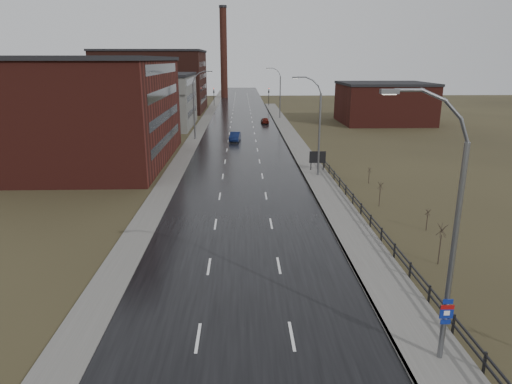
{
  "coord_description": "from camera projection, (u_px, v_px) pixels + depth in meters",
  "views": [
    {
      "loc": [
        -0.09,
        -15.46,
        13.13
      ],
      "look_at": [
        1.03,
        19.29,
        3.0
      ],
      "focal_mm": 32.0,
      "sensor_mm": 36.0,
      "label": 1
    }
  ],
  "objects": [
    {
      "name": "streetlight_right_far",
      "position": [
        279.0,
        93.0,
        103.5
      ],
      "size": [
        3.36,
        0.28,
        11.35
      ],
      "color": "slate",
      "rests_on": "ground"
    },
    {
      "name": "building_right",
      "position": [
        384.0,
        103.0,
        96.94
      ],
      "size": [
        18.36,
        16.32,
        8.5
      ],
      "color": "#471914",
      "rests_on": "ground"
    },
    {
      "name": "streetlight_right_mid",
      "position": [
        317.0,
        126.0,
        51.68
      ],
      "size": [
        3.36,
        0.28,
        11.35
      ],
      "color": "slate",
      "rests_on": "ground"
    },
    {
      "name": "traffic_light_right",
      "position": [
        269.0,
        90.0,
        132.62
      ],
      "size": [
        0.58,
        2.73,
        5.3
      ],
      "color": "black",
      "rests_on": "ground"
    },
    {
      "name": "billboard",
      "position": [
        317.0,
        158.0,
        55.19
      ],
      "size": [
        1.99,
        0.17,
        2.48
      ],
      "color": "black",
      "rests_on": "ground"
    },
    {
      "name": "sidewalk_right",
      "position": [
        317.0,
        178.0,
        52.34
      ],
      "size": [
        3.2,
        180.0,
        0.18
      ],
      "primitive_type": "cube",
      "color": "#595651",
      "rests_on": "ground"
    },
    {
      "name": "shrub_f",
      "position": [
        369.0,
        175.0,
        49.93
      ],
      "size": [
        0.43,
        0.46,
        1.8
      ],
      "color": "#382D23",
      "rests_on": "ground"
    },
    {
      "name": "smokestack",
      "position": [
        224.0,
        52.0,
        157.93
      ],
      "size": [
        2.7,
        2.7,
        30.7
      ],
      "color": "#331611",
      "rests_on": "ground"
    },
    {
      "name": "road",
      "position": [
        242.0,
        141.0,
        76.08
      ],
      "size": [
        14.0,
        300.0,
        0.06
      ],
      "primitive_type": "cube",
      "color": "black",
      "rests_on": "ground"
    },
    {
      "name": "guardrail",
      "position": [
        373.0,
        222.0,
        36.2
      ],
      "size": [
        0.1,
        53.05,
        1.1
      ],
      "color": "black",
      "rests_on": "ground"
    },
    {
      "name": "traffic_light_left",
      "position": [
        214.0,
        90.0,
        132.13
      ],
      "size": [
        0.58,
        2.73,
        5.3
      ],
      "color": "black",
      "rests_on": "ground"
    },
    {
      "name": "warehouse_mid",
      "position": [
        152.0,
        100.0,
        91.33
      ],
      "size": [
        16.32,
        20.4,
        10.5
      ],
      "color": "slate",
      "rests_on": "ground"
    },
    {
      "name": "car_far",
      "position": [
        265.0,
        121.0,
        96.69
      ],
      "size": [
        1.72,
        3.85,
        1.29
      ],
      "primitive_type": "imported",
      "rotation": [
        0.0,
        0.0,
        3.19
      ],
      "color": "#53130D",
      "rests_on": "ground"
    },
    {
      "name": "warehouse_far",
      "position": [
        154.0,
        81.0,
        119.27
      ],
      "size": [
        26.52,
        24.48,
        15.5
      ],
      "color": "#331611",
      "rests_on": "ground"
    },
    {
      "name": "shrub_c",
      "position": [
        440.0,
        243.0,
        29.99
      ],
      "size": [
        0.66,
        0.7,
        2.83
      ],
      "color": "#382D23",
      "rests_on": "ground"
    },
    {
      "name": "sidewalk_left",
      "position": [
        193.0,
        141.0,
        75.82
      ],
      "size": [
        2.4,
        260.0,
        0.12
      ],
      "primitive_type": "cube",
      "color": "#595651",
      "rests_on": "ground"
    },
    {
      "name": "streetlight_left",
      "position": [
        196.0,
        105.0,
        76.13
      ],
      "size": [
        3.36,
        0.28,
        11.35
      ],
      "color": "slate",
      "rests_on": "ground"
    },
    {
      "name": "warehouse_near",
      "position": [
        80.0,
        110.0,
        59.15
      ],
      "size": [
        22.44,
        28.56,
        13.5
      ],
      "color": "#471914",
      "rests_on": "ground"
    },
    {
      "name": "curb_right",
      "position": [
        304.0,
        178.0,
        52.29
      ],
      "size": [
        0.16,
        180.0,
        0.18
      ],
      "primitive_type": "cube",
      "color": "slate",
      "rests_on": "ground"
    },
    {
      "name": "shrub_d",
      "position": [
        427.0,
        219.0,
        36.14
      ],
      "size": [
        0.43,
        0.45,
        1.79
      ],
      "color": "#382D23",
      "rests_on": "ground"
    },
    {
      "name": "car_near",
      "position": [
        235.0,
        137.0,
        75.79
      ],
      "size": [
        2.02,
        4.68,
        1.5
      ],
      "primitive_type": "imported",
      "rotation": [
        0.0,
        0.0,
        -0.1
      ],
      "color": "#0C163C",
      "rests_on": "ground"
    },
    {
      "name": "streetlight_main",
      "position": [
        448.0,
        236.0,
        18.99
      ],
      "size": [
        3.91,
        0.29,
        12.11
      ],
      "color": "slate",
      "rests_on": "ground"
    },
    {
      "name": "shrub_e",
      "position": [
        380.0,
        194.0,
        42.07
      ],
      "size": [
        0.55,
        0.58,
        2.31
      ],
      "color": "#382D23",
      "rests_on": "ground"
    }
  ]
}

